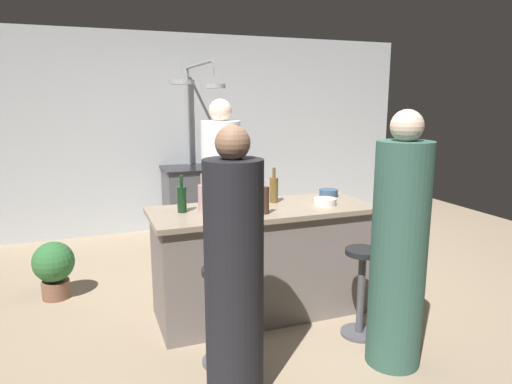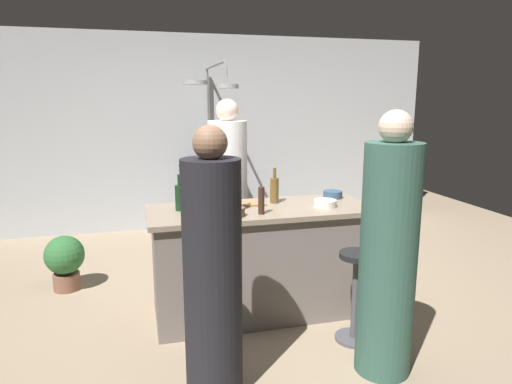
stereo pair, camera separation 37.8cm
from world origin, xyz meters
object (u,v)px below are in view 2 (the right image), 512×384
Objects in this scene: guest_right at (388,256)px; wine_glass_near_left_guest at (219,194)px; chef at (228,198)px; wine_bottle_green at (237,195)px; mixing_bowl_blue at (333,194)px; mixing_bowl_wooden at (236,212)px; stove_range at (212,199)px; wine_glass_near_right_guest at (210,199)px; pepper_mill at (261,201)px; mixing_bowl_ceramic at (325,203)px; bar_stool_left at (209,309)px; bar_stool_right at (356,292)px; wine_bottle_amber at (274,190)px; potted_plant at (65,259)px; wine_bottle_red at (180,197)px; guest_left at (213,276)px; cutting_board at (245,203)px.

wine_glass_near_left_guest is (-0.87, 1.12, 0.22)m from guest_right.
chef is 0.74m from wine_glass_near_left_guest.
wine_bottle_green is 1.88× the size of mixing_bowl_blue.
wine_bottle_green is 2.20× the size of mixing_bowl_wooden.
wine_glass_near_right_guest is (-0.42, -2.50, 0.56)m from stove_range.
chef reaches higher than pepper_mill.
mixing_bowl_ceramic is at bearing 10.53° from pepper_mill.
guest_right is 2.50× the size of bar_stool_left.
mixing_bowl_blue reaches higher than mixing_bowl_ceramic.
pepper_mill is at bearing -91.08° from stove_range.
mixing_bowl_blue reaches higher than bar_stool_right.
wine_glass_near_left_guest is at bearing -176.58° from wine_bottle_amber.
bar_stool_left is 1.31× the size of potted_plant.
wine_bottle_green is (-0.21, -2.49, 0.57)m from stove_range.
wine_bottle_red is (-1.19, 1.09, 0.22)m from guest_right.
wine_bottle_red is (-0.11, 0.70, 0.63)m from bar_stool_left.
wine_bottle_red reaches higher than mixing_bowl_ceramic.
guest_left is 8.78× the size of mixing_bowl_ceramic.
bar_stool_right is at bearing -65.23° from chef.
wine_glass_near_left_guest reaches higher than potted_plant.
wine_bottle_amber is 0.80m from wine_bottle_red.
bar_stool_right is at bearing -62.78° from wine_bottle_amber.
bar_stool_right is 0.42× the size of guest_left.
mixing_bowl_ceramic is (-0.20, -0.29, -0.00)m from mixing_bowl_blue.
stove_range is at bearing 43.28° from potted_plant.
stove_range is at bearing 85.28° from wine_bottle_green.
guest_left is 2.21m from potted_plant.
bar_stool_right is 4.82× the size of mixing_bowl_wooden.
wine_bottle_red is at bearing -105.03° from stove_range.
wine_glass_near_right_guest reaches higher than stove_range.
pepper_mill is at bearing -45.81° from wine_bottle_green.
mixing_bowl_blue is at bearing -36.39° from chef.
bar_stool_left is 1.59m from mixing_bowl_blue.
bar_stool_right is 4.11× the size of mixing_bowl_blue.
mixing_bowl_wooden is at bearing -171.20° from mixing_bowl_ceramic.
wine_glass_near_left_guest is (1.33, -0.79, 0.71)m from potted_plant.
wine_bottle_red is at bearing 98.60° from bar_stool_left.
wine_glass_near_left_guest is at bearing 166.09° from mixing_bowl_ceramic.
bar_stool_right is 2.12× the size of cutting_board.
wine_glass_near_left_guest reaches higher than mixing_bowl_wooden.
stove_range is 3.12m from bar_stool_left.
guest_left reaches higher than potted_plant.
potted_plant is 2.08m from wine_bottle_amber.
stove_range is 0.55× the size of guest_left.
mixing_bowl_blue is at bearing 55.76° from mixing_bowl_ceramic.
wine_bottle_red reaches higher than pepper_mill.
wine_glass_near_right_guest reaches higher than mixing_bowl_blue.
mixing_bowl_wooden is at bearing -79.28° from wine_glass_near_left_guest.
pepper_mill is at bearing -121.43° from wine_bottle_amber.
wine_glass_near_right_guest and wine_glass_near_left_guest have the same top height.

